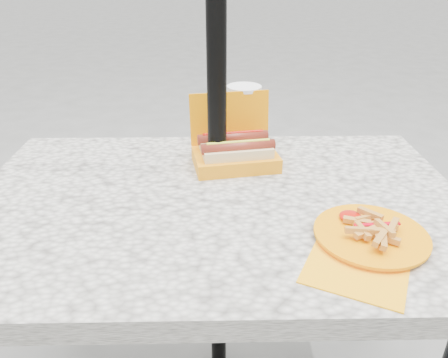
{
  "coord_description": "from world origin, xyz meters",
  "views": [
    {
      "loc": [
        -0.0,
        -0.92,
        1.27
      ],
      "look_at": [
        0.02,
        0.0,
        0.8
      ],
      "focal_mm": 35.0,
      "sensor_mm": 36.0,
      "label": 1
    }
  ],
  "objects_px": {
    "hotdog_box": "(235,151)",
    "fries_plate": "(370,236)",
    "umbrella_pole": "(216,37)",
    "soda_cup": "(244,117)"
  },
  "relations": [
    {
      "from": "hotdog_box",
      "to": "fries_plate",
      "type": "height_order",
      "value": "hotdog_box"
    },
    {
      "from": "umbrella_pole",
      "to": "soda_cup",
      "type": "distance_m",
      "value": 0.31
    },
    {
      "from": "hotdog_box",
      "to": "soda_cup",
      "type": "xyz_separation_m",
      "value": [
        0.03,
        0.13,
        0.05
      ]
    },
    {
      "from": "umbrella_pole",
      "to": "fries_plate",
      "type": "distance_m",
      "value": 0.57
    },
    {
      "from": "hotdog_box",
      "to": "fries_plate",
      "type": "xyz_separation_m",
      "value": [
        0.26,
        -0.37,
        -0.03
      ]
    },
    {
      "from": "hotdog_box",
      "to": "umbrella_pole",
      "type": "bearing_deg",
      "value": -161.42
    },
    {
      "from": "umbrella_pole",
      "to": "fries_plate",
      "type": "relative_size",
      "value": 6.68
    },
    {
      "from": "hotdog_box",
      "to": "fries_plate",
      "type": "relative_size",
      "value": 0.76
    },
    {
      "from": "fries_plate",
      "to": "soda_cup",
      "type": "bearing_deg",
      "value": 114.28
    },
    {
      "from": "umbrella_pole",
      "to": "hotdog_box",
      "type": "height_order",
      "value": "umbrella_pole"
    }
  ]
}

